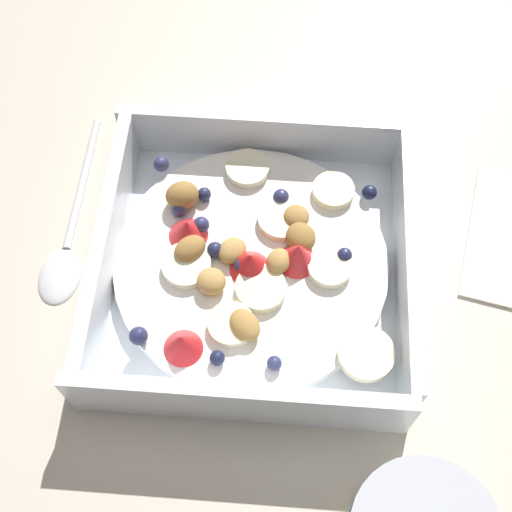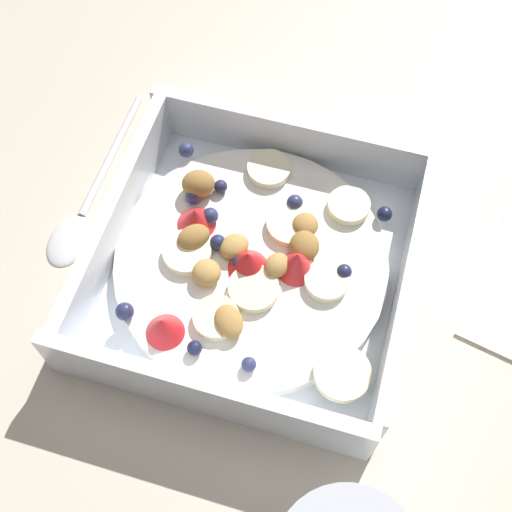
% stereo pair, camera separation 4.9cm
% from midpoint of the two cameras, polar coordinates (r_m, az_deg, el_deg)
% --- Properties ---
extents(ground_plane, '(2.40, 2.40, 0.00)m').
position_cam_midpoint_polar(ground_plane, '(0.52, 2.81, -0.08)').
color(ground_plane, beige).
extents(fruit_bowl, '(0.22, 0.22, 0.06)m').
position_cam_midpoint_polar(fruit_bowl, '(0.50, 2.71, -0.94)').
color(fruit_bowl, white).
rests_on(fruit_bowl, ground).
extents(spoon, '(0.03, 0.17, 0.01)m').
position_cam_midpoint_polar(spoon, '(0.55, -11.95, 3.52)').
color(spoon, silver).
rests_on(spoon, ground).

